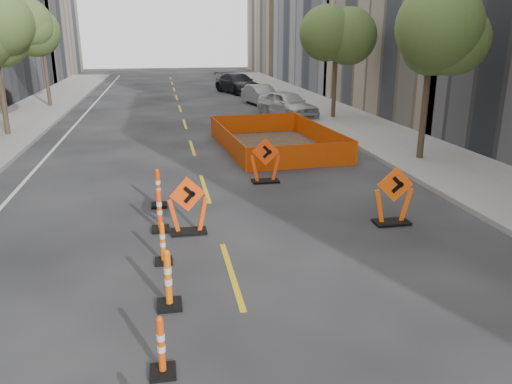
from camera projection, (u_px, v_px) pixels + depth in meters
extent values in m
cube|color=gray|center=(434.00, 159.00, 19.21)|extent=(4.00, 90.00, 0.15)
cube|color=tan|center=(304.00, 6.00, 61.87)|extent=(12.00, 14.00, 16.00)
cylinder|color=#382B1E|center=(4.00, 104.00, 23.15)|extent=(0.24, 0.24, 3.15)
cylinder|color=#382B1E|center=(48.00, 84.00, 32.51)|extent=(0.24, 0.24, 3.15)
sphere|color=#475D27|center=(42.00, 36.00, 31.61)|extent=(2.80, 2.80, 2.80)
cylinder|color=#382B1E|center=(423.00, 120.00, 18.65)|extent=(0.24, 0.24, 3.15)
sphere|color=#475D27|center=(432.00, 37.00, 17.75)|extent=(2.80, 2.80, 2.80)
cylinder|color=#382B1E|center=(334.00, 92.00, 28.01)|extent=(0.24, 0.24, 3.15)
sphere|color=#475D27|center=(337.00, 36.00, 27.11)|extent=(2.80, 2.80, 2.80)
imported|color=silver|center=(287.00, 104.00, 28.97)|extent=(3.26, 4.85, 1.53)
imported|color=gray|center=(261.00, 95.00, 34.15)|extent=(2.25, 4.29, 1.34)
imported|color=black|center=(238.00, 83.00, 41.05)|extent=(3.83, 5.91, 1.59)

